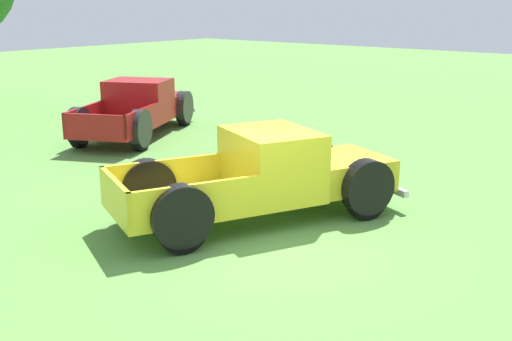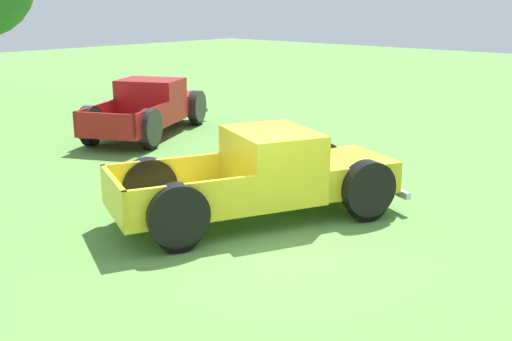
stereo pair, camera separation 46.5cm
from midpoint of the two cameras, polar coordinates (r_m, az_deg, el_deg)
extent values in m
plane|color=#5B9342|center=(10.08, 2.56, -6.78)|extent=(80.00, 80.00, 0.00)
cube|color=yellow|center=(11.83, 8.97, -0.12)|extent=(2.06, 2.07, 0.57)
cube|color=silver|center=(12.28, 12.11, 0.29)|extent=(0.63, 1.32, 0.48)
sphere|color=silver|center=(12.76, 10.39, 1.07)|extent=(0.21, 0.21, 0.21)
sphere|color=silver|center=(11.77, 13.83, -0.32)|extent=(0.21, 0.21, 0.21)
cube|color=yellow|center=(11.05, 2.68, 0.62)|extent=(1.94, 2.13, 1.19)
cube|color=#8C9EA8|center=(11.28, 5.58, 2.24)|extent=(0.65, 1.39, 0.53)
cube|color=yellow|center=(10.56, -5.96, -3.23)|extent=(2.70, 2.47, 0.10)
cube|color=yellow|center=(11.22, -7.33, -0.36)|extent=(2.03, 0.96, 0.57)
cube|color=yellow|center=(9.71, -4.49, -2.76)|extent=(2.03, 0.96, 0.57)
cube|color=yellow|center=(10.20, -11.62, -2.14)|extent=(0.78, 1.62, 0.57)
cylinder|color=black|center=(12.62, 6.78, -0.41)|extent=(0.81, 0.53, 0.79)
cylinder|color=#B7B7BC|center=(12.63, 6.76, -0.40)|extent=(0.39, 0.36, 0.32)
cylinder|color=black|center=(12.57, 6.81, 0.47)|extent=(1.03, 0.67, 1.00)
cylinder|color=black|center=(11.23, 11.31, -2.60)|extent=(0.81, 0.53, 0.79)
cylinder|color=#B7B7BC|center=(11.22, 11.34, -2.62)|extent=(0.39, 0.36, 0.32)
cylinder|color=black|center=(11.17, 11.37, -1.63)|extent=(1.03, 0.67, 1.00)
cylinder|color=black|center=(11.31, -8.59, -2.34)|extent=(0.81, 0.53, 0.79)
cylinder|color=#B7B7BC|center=(11.31, -8.60, -2.33)|extent=(0.39, 0.36, 0.32)
cylinder|color=black|center=(11.25, -8.63, -1.38)|extent=(1.03, 0.67, 1.00)
cylinder|color=black|center=(9.72, -5.80, -5.21)|extent=(0.81, 0.53, 0.79)
cylinder|color=#B7B7BC|center=(9.71, -5.78, -5.23)|extent=(0.39, 0.36, 0.32)
cylinder|color=black|center=(9.65, -5.83, -4.10)|extent=(1.03, 0.67, 1.00)
cube|color=silver|center=(12.39, 12.18, -1.15)|extent=(0.86, 1.77, 0.12)
cube|color=maroon|center=(19.90, -7.13, 6.18)|extent=(2.09, 2.10, 0.57)
cube|color=silver|center=(20.63, -6.29, 6.52)|extent=(0.69, 1.29, 0.48)
sphere|color=silver|center=(20.85, -7.94, 6.64)|extent=(0.21, 0.21, 0.21)
sphere|color=silver|center=(20.39, -4.66, 6.54)|extent=(0.21, 0.21, 0.21)
cube|color=maroon|center=(18.54, -8.85, 6.42)|extent=(1.98, 2.15, 1.19)
cube|color=#8C9EA8|center=(19.08, -8.12, 7.49)|extent=(0.71, 1.35, 0.52)
cube|color=maroon|center=(17.07, -11.16, 3.71)|extent=(2.72, 2.52, 0.10)
cube|color=maroon|center=(17.39, -13.66, 4.90)|extent=(1.97, 1.05, 0.57)
cube|color=maroon|center=(16.66, -8.67, 4.72)|extent=(1.97, 1.05, 0.57)
cube|color=maroon|center=(16.10, -12.85, 4.14)|extent=(0.85, 1.58, 0.57)
cylinder|color=black|center=(20.29, -9.38, 5.45)|extent=(0.80, 0.56, 0.79)
cylinder|color=#B7B7BC|center=(20.30, -9.41, 5.45)|extent=(0.39, 0.36, 0.31)
cylinder|color=black|center=(20.26, -9.41, 6.00)|extent=(1.02, 0.71, 0.99)
cylinder|color=black|center=(19.64, -4.75, 5.28)|extent=(0.80, 0.56, 0.79)
cylinder|color=#B7B7BC|center=(19.64, -4.72, 5.28)|extent=(0.39, 0.36, 0.31)
cylinder|color=black|center=(19.61, -4.76, 5.85)|extent=(1.02, 0.71, 0.99)
cylinder|color=black|center=(17.26, -14.12, 3.48)|extent=(0.80, 0.56, 0.79)
cylinder|color=#B7B7BC|center=(17.26, -14.15, 3.48)|extent=(0.39, 0.36, 0.31)
cylinder|color=black|center=(17.22, -14.16, 4.13)|extent=(1.02, 0.71, 0.99)
cylinder|color=black|center=(16.49, -8.83, 3.23)|extent=(0.80, 0.56, 0.79)
cylinder|color=#B7B7BC|center=(16.48, -8.80, 3.22)|extent=(0.39, 0.36, 0.31)
cylinder|color=black|center=(16.45, -8.86, 3.90)|extent=(1.02, 0.71, 0.99)
cube|color=silver|center=(20.72, -6.23, 5.66)|extent=(0.94, 1.73, 0.12)
camera|label=1|loc=(0.23, -88.78, 0.33)|focal=43.78mm
camera|label=2|loc=(0.23, 91.22, -0.33)|focal=43.78mm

